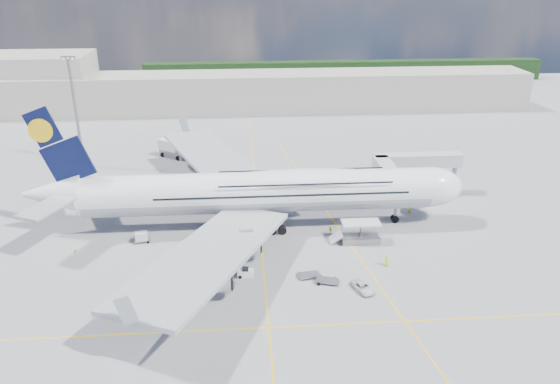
{
  "coord_description": "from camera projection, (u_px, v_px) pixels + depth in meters",
  "views": [
    {
      "loc": [
        -2.98,
        -78.99,
        44.14
      ],
      "look_at": [
        3.6,
        8.0,
        7.5
      ],
      "focal_mm": 35.0,
      "sensor_mm": 36.0,
      "label": 1
    }
  ],
  "objects": [
    {
      "name": "cone_tail",
      "position": [
        75.0,
        250.0,
        90.19
      ],
      "size": [
        0.47,
        0.47,
        0.6
      ],
      "color": "#DC640B",
      "rests_on": "ground"
    },
    {
      "name": "jet_bridge",
      "position": [
        406.0,
        166.0,
        108.58
      ],
      "size": [
        18.8,
        12.1,
        8.5
      ],
      "color": "#B7B7BC",
      "rests_on": "ground"
    },
    {
      "name": "baggage_tug",
      "position": [
        246.0,
        273.0,
        82.91
      ],
      "size": [
        2.52,
        1.31,
        1.53
      ],
      "rotation": [
        0.0,
        0.0,
        -0.07
      ],
      "color": "white",
      "rests_on": "ground"
    },
    {
      "name": "crew_loader",
      "position": [
        331.0,
        230.0,
        95.91
      ],
      "size": [
        0.97,
        0.96,
        1.58
      ],
      "primitive_type": "imported",
      "rotation": [
        0.0,
        0.0,
        -0.74
      ],
      "color": "#BAE418",
      "rests_on": "ground"
    },
    {
      "name": "cone_wing_left_outer",
      "position": [
        201.0,
        167.0,
        127.05
      ],
      "size": [
        0.5,
        0.5,
        0.64
      ],
      "color": "#DC640B",
      "rests_on": "ground"
    },
    {
      "name": "taxi_line_diag",
      "position": [
        336.0,
        224.0,
        100.08
      ],
      "size": [
        14.16,
        99.06,
        0.01
      ],
      "primitive_type": "cube",
      "rotation": [
        0.0,
        0.0,
        0.14
      ],
      "color": "yellow",
      "rests_on": "ground"
    },
    {
      "name": "taxi_line_main",
      "position": [
        262.0,
        253.0,
        89.91
      ],
      "size": [
        0.25,
        220.0,
        0.01
      ],
      "primitive_type": "cube",
      "color": "yellow",
      "rests_on": "ground"
    },
    {
      "name": "dolly_nose_far",
      "position": [
        309.0,
        275.0,
        82.97
      ],
      "size": [
        3.71,
        2.54,
        0.5
      ],
      "rotation": [
        0.0,
        0.0,
        0.23
      ],
      "color": "gray",
      "rests_on": "ground"
    },
    {
      "name": "dolly_nose_near",
      "position": [
        327.0,
        280.0,
        81.47
      ],
      "size": [
        3.77,
        2.69,
        0.5
      ],
      "rotation": [
        0.0,
        0.0,
        -0.28
      ],
      "color": "gray",
      "rests_on": "ground"
    },
    {
      "name": "taxi_line_cross",
      "position": [
        269.0,
        328.0,
        71.53
      ],
      "size": [
        120.0,
        0.25,
        0.01
      ],
      "primitive_type": "cube",
      "color": "yellow",
      "rests_on": "ground"
    },
    {
      "name": "cone_nose",
      "position": [
        425.0,
        219.0,
        101.35
      ],
      "size": [
        0.43,
        0.43,
        0.55
      ],
      "color": "#DC640B",
      "rests_on": "ground"
    },
    {
      "name": "hangar",
      "position": [
        28.0,
        83.0,
        173.49
      ],
      "size": [
        40.0,
        22.0,
        18.0
      ],
      "primitive_type": "cube",
      "color": "#B2AD9E",
      "rests_on": "ground"
    },
    {
      "name": "dolly_row_a",
      "position": [
        138.0,
        292.0,
        78.66
      ],
      "size": [
        2.98,
        2.03,
        0.4
      ],
      "rotation": [
        0.0,
        0.0,
        0.23
      ],
      "color": "gray",
      "rests_on": "ground"
    },
    {
      "name": "service_van",
      "position": [
        363.0,
        287.0,
        79.39
      ],
      "size": [
        3.24,
        4.66,
        1.18
      ],
      "primitive_type": "imported",
      "rotation": [
        0.0,
        0.0,
        0.33
      ],
      "color": "silver",
      "rests_on": "ground"
    },
    {
      "name": "airliner",
      "position": [
        260.0,
        191.0,
        96.47
      ],
      "size": [
        77.26,
        79.15,
        23.71
      ],
      "color": "white",
      "rests_on": "ground"
    },
    {
      "name": "cargo_loader",
      "position": [
        359.0,
        235.0,
        93.26
      ],
      "size": [
        8.53,
        3.2,
        3.67
      ],
      "color": "silver",
      "rests_on": "ground"
    },
    {
      "name": "crew_wing",
      "position": [
        214.0,
        280.0,
        80.56
      ],
      "size": [
        0.52,
        1.17,
        1.96
      ],
      "primitive_type": "imported",
      "rotation": [
        0.0,
        0.0,
        1.53
      ],
      "color": "#E8F71A",
      "rests_on": "ground"
    },
    {
      "name": "crew_van",
      "position": [
        387.0,
        261.0,
        85.76
      ],
      "size": [
        0.77,
        1.04,
        1.93
      ],
      "primitive_type": "imported",
      "rotation": [
        0.0,
        0.0,
        1.74
      ],
      "color": "#B2EC18",
      "rests_on": "ground"
    },
    {
      "name": "catering_truck_inner",
      "position": [
        238.0,
        176.0,
        117.71
      ],
      "size": [
        6.39,
        4.41,
        3.52
      ],
      "rotation": [
        0.0,
        0.0,
        0.46
      ],
      "color": "gray",
      "rests_on": "ground"
    },
    {
      "name": "crew_tug",
      "position": [
        204.0,
        268.0,
        83.81
      ],
      "size": [
        1.26,
        0.99,
        1.72
      ],
      "primitive_type": "imported",
      "rotation": [
        0.0,
        0.0,
        -0.36
      ],
      "color": "#B2DB17",
      "rests_on": "ground"
    },
    {
      "name": "crew_nose",
      "position": [
        409.0,
        210.0,
        103.35
      ],
      "size": [
        0.83,
        0.71,
        1.94
      ],
      "primitive_type": "imported",
      "rotation": [
        0.0,
        0.0,
        0.41
      ],
      "color": "#A1ED19",
      "rests_on": "ground"
    },
    {
      "name": "catering_truck_outer",
      "position": [
        174.0,
        149.0,
        133.55
      ],
      "size": [
        8.26,
        6.59,
        4.54
      ],
      "rotation": [
        0.0,
        0.0,
        -0.64
      ],
      "color": "gray",
      "rests_on": "ground"
    },
    {
      "name": "cone_wing_left_inner",
      "position": [
        185.0,
        212.0,
        104.1
      ],
      "size": [
        0.5,
        0.5,
        0.63
      ],
      "color": "#DC640B",
      "rests_on": "ground"
    },
    {
      "name": "dolly_row_c",
      "position": [
        183.0,
        269.0,
        84.66
      ],
      "size": [
        2.93,
        2.08,
        0.39
      ],
      "rotation": [
        0.0,
        0.0,
        -0.27
      ],
      "color": "gray",
      "rests_on": "ground"
    },
    {
      "name": "dolly_back",
      "position": [
        141.0,
        237.0,
        93.18
      ],
      "size": [
        3.08,
        2.07,
        1.79
      ],
      "rotation": [
        0.0,
        0.0,
        0.21
      ],
      "color": "gray",
      "rests_on": "ground"
    },
    {
      "name": "cone_wing_right_outer",
      "position": [
        121.0,
        315.0,
        73.73
      ],
      "size": [
        0.42,
        0.42,
        0.54
      ],
      "color": "#DC640B",
      "rests_on": "ground"
    },
    {
      "name": "light_mast",
      "position": [
        76.0,
        111.0,
        123.39
      ],
      "size": [
        3.0,
        0.7,
        25.5
      ],
      "color": "gray",
      "rests_on": "ground"
    },
    {
      "name": "terminal",
      "position": [
        248.0,
        92.0,
        174.93
      ],
      "size": [
        180.0,
        16.0,
        12.0
      ],
      "primitive_type": "cube",
      "color": "#B2AD9E",
      "rests_on": "ground"
    },
    {
      "name": "dolly_row_b",
      "position": [
        224.0,
        285.0,
        80.45
      ],
      "size": [
        3.49,
        2.48,
        0.46
      ],
      "rotation": [
        0.0,
        0.0,
        -0.28
      ],
      "color": "gray",
      "rests_on": "ground"
    },
    {
      "name": "cone_wing_right_inner",
      "position": [
        199.0,
        266.0,
        85.77
      ],
      "size": [
        0.4,
        0.4,
        0.51
      ],
      "color": "#DC640B",
      "rests_on": "ground"
    },
    {
      "name": "tree_line",
      "position": [
        345.0,
        71.0,
        219.86
      ],
      "size": [
        160.0,
        6.0,
        8.0
      ],
      "primitive_type": "cube",
      "color": "#193814",
      "rests_on": "ground"
    },
    {
      "name": "ground",
      "position": [
        262.0,
        253.0,
        89.91
      ],
      "size": [
        300.0,
        300.0,
        0.0
      ],
      "primitive_type": "plane",
      "color": "gray",
      "rests_on": "ground"
    }
  ]
}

